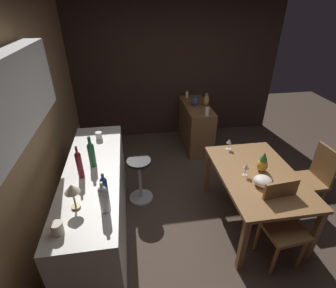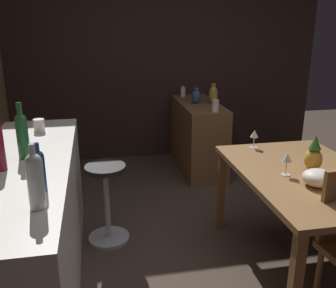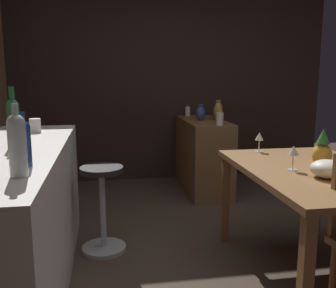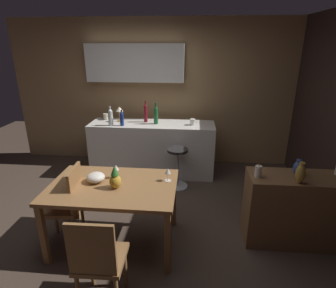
{
  "view_description": "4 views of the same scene",
  "coord_description": "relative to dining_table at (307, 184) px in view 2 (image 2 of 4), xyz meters",
  "views": [
    {
      "loc": [
        -2.3,
        1.0,
        2.52
      ],
      "look_at": [
        0.57,
        0.56,
        0.84
      ],
      "focal_mm": 27.2,
      "sensor_mm": 36.0,
      "label": 1
    },
    {
      "loc": [
        -2.3,
        1.0,
        1.74
      ],
      "look_at": [
        0.66,
        0.43,
        0.75
      ],
      "focal_mm": 40.79,
      "sensor_mm": 36.0,
      "label": 2
    },
    {
      "loc": [
        -2.3,
        0.92,
        1.34
      ],
      "look_at": [
        0.32,
        0.49,
        0.85
      ],
      "focal_mm": 41.19,
      "sensor_mm": 36.0,
      "label": 3
    },
    {
      "loc": [
        0.74,
        -2.98,
        2.17
      ],
      "look_at": [
        0.4,
        0.57,
        0.87
      ],
      "focal_mm": 29.66,
      "sensor_mm": 36.0,
      "label": 4
    }
  ],
  "objects": [
    {
      "name": "ground_plane",
      "position": [
        0.1,
        0.4,
        -0.66
      ],
      "size": [
        9.0,
        9.0,
        0.0
      ],
      "primitive_type": "plane",
      "color": "#47382D"
    },
    {
      "name": "wall_side_right",
      "position": [
        2.65,
        0.7,
        0.64
      ],
      "size": [
        0.1,
        4.4,
        2.6
      ],
      "primitive_type": "cube",
      "color": "#33231E",
      "rests_on": "ground_plane"
    },
    {
      "name": "dining_table",
      "position": [
        0.0,
        0.0,
        0.0
      ],
      "size": [
        1.36,
        0.89,
        0.74
      ],
      "color": "olive",
      "rests_on": "ground_plane"
    },
    {
      "name": "kitchen_counter",
      "position": [
        0.15,
        1.88,
        -0.21
      ],
      "size": [
        2.1,
        0.6,
        0.9
      ],
      "primitive_type": "cube",
      "color": "silver",
      "rests_on": "ground_plane"
    },
    {
      "name": "sideboard_cabinet",
      "position": [
        2.02,
        0.22,
        -0.25
      ],
      "size": [
        1.1,
        0.44,
        0.82
      ],
      "primitive_type": "cube",
      "color": "brown",
      "rests_on": "ground_plane"
    },
    {
      "name": "bar_stool",
      "position": [
        0.62,
        1.36,
        -0.31
      ],
      "size": [
        0.34,
        0.34,
        0.66
      ],
      "color": "#262323",
      "rests_on": "ground_plane"
    },
    {
      "name": "wine_glass_left",
      "position": [
        0.58,
        0.15,
        0.19
      ],
      "size": [
        0.08,
        0.08,
        0.15
      ],
      "color": "silver",
      "rests_on": "dining_table"
    },
    {
      "name": "wine_glass_right",
      "position": [
        -0.0,
        0.17,
        0.2
      ],
      "size": [
        0.07,
        0.07,
        0.16
      ],
      "color": "silver",
      "rests_on": "dining_table"
    },
    {
      "name": "pineapple_centerpiece",
      "position": [
        0.05,
        -0.06,
        0.19
      ],
      "size": [
        0.12,
        0.12,
        0.25
      ],
      "color": "gold",
      "rests_on": "dining_table"
    },
    {
      "name": "fruit_bowl",
      "position": [
        -0.2,
        0.05,
        0.14
      ],
      "size": [
        0.2,
        0.2,
        0.11
      ],
      "primitive_type": "ellipsoid",
      "color": "beige",
      "rests_on": "dining_table"
    },
    {
      "name": "wine_bottle_green",
      "position": [
        0.22,
        1.87,
        0.41
      ],
      "size": [
        0.07,
        0.07,
        0.36
      ],
      "color": "#1E592D",
      "rests_on": "kitchen_counter"
    },
    {
      "name": "wine_bottle_clear",
      "position": [
        -0.5,
        1.7,
        0.39
      ],
      "size": [
        0.08,
        0.08,
        0.32
      ],
      "color": "silver",
      "rests_on": "kitchen_counter"
    },
    {
      "name": "wine_bottle_cobalt",
      "position": [
        -0.32,
        1.7,
        0.37
      ],
      "size": [
        0.06,
        0.06,
        0.26
      ],
      "color": "navy",
      "rests_on": "kitchen_counter"
    },
    {
      "name": "cup_white",
      "position": [
        0.83,
        1.85,
        0.29
      ],
      "size": [
        0.12,
        0.09,
        0.1
      ],
      "color": "white",
      "rests_on": "kitchen_counter"
    },
    {
      "name": "pillar_candle_tall",
      "position": [
        2.43,
        0.32,
        0.22
      ],
      "size": [
        0.06,
        0.06,
        0.14
      ],
      "color": "white",
      "rests_on": "sideboard_cabinet"
    },
    {
      "name": "pillar_candle_short",
      "position": [
        1.55,
        0.18,
        0.23
      ],
      "size": [
        0.07,
        0.07,
        0.16
      ],
      "color": "white",
      "rests_on": "sideboard_cabinet"
    },
    {
      "name": "vase_brass",
      "position": [
        1.94,
        0.08,
        0.27
      ],
      "size": [
        0.1,
        0.1,
        0.23
      ],
      "color": "#B78C38",
      "rests_on": "sideboard_cabinet"
    },
    {
      "name": "vase_ceramic_blue",
      "position": [
        1.98,
        0.27,
        0.25
      ],
      "size": [
        0.1,
        0.1,
        0.18
      ],
      "color": "#334C8C",
      "rests_on": "sideboard_cabinet"
    }
  ]
}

